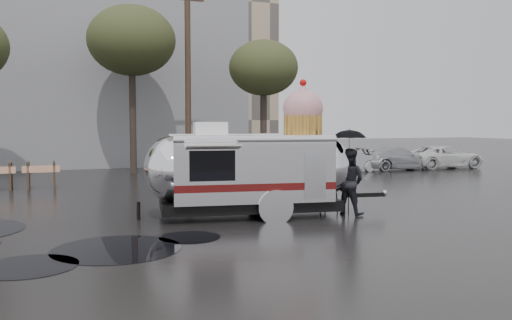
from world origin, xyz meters
name	(u,v)px	position (x,y,z in m)	size (l,w,h in m)	color
ground	(223,231)	(0.00, 0.00, 0.00)	(120.00, 120.00, 0.00)	black
puddles	(66,231)	(-3.34, 1.18, 0.01)	(9.17, 9.31, 0.01)	black
grey_building	(45,56)	(-4.00, 24.00, 6.50)	(22.00, 12.00, 13.00)	slate
utility_pole	(188,77)	(2.50, 14.00, 4.62)	(1.60, 0.28, 9.00)	#473323
tree_mid	(132,41)	(0.00, 15.00, 6.34)	(4.20, 4.20, 8.03)	#382D26
tree_right	(264,69)	(6.00, 13.00, 5.06)	(3.36, 3.36, 6.42)	#382D26
parked_cars	(376,157)	(11.78, 12.00, 0.72)	(13.20, 1.90, 1.50)	silver
airstream_trailer	(252,167)	(1.31, 1.68, 1.29)	(6.79, 2.87, 3.68)	silver
person_right	(349,182)	(3.78, 0.93, 0.89)	(0.85, 0.47, 1.78)	black
umbrella_black	(349,143)	(3.78, 0.93, 1.92)	(1.10, 1.10, 2.30)	black
tripod	(328,184)	(3.40, 1.38, 0.79)	(0.55, 0.56, 1.38)	black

